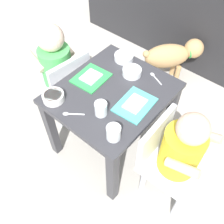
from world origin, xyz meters
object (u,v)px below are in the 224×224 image
at_px(water_cup_left, 114,133).
at_px(veggie_bowl_far, 132,71).
at_px(cereal_bowl_left_side, 124,57).
at_px(spoon_by_right_tray, 71,114).
at_px(seated_child_right, 179,150).
at_px(spoon_by_left_tray, 155,77).
at_px(dining_table, 112,103).
at_px(food_tray_left, 91,77).
at_px(water_cup_right, 101,109).
at_px(veggie_bowl_near, 53,97).
at_px(seated_child_left, 58,64).
at_px(dog, 173,55).
at_px(food_tray_right, 135,104).

height_order(water_cup_left, veggie_bowl_far, water_cup_left).
relative_size(cereal_bowl_left_side, spoon_by_right_tray, 1.20).
bearing_deg(seated_child_right, spoon_by_left_tray, 140.86).
distance_m(dining_table, food_tray_left, 0.17).
distance_m(water_cup_right, veggie_bowl_near, 0.24).
distance_m(dining_table, spoon_by_left_tray, 0.25).
relative_size(food_tray_left, cereal_bowl_left_side, 1.75).
xyz_separation_m(water_cup_right, veggie_bowl_near, (-0.23, -0.08, -0.01)).
relative_size(seated_child_left, spoon_by_right_tray, 7.37).
relative_size(seated_child_left, dog, 1.69).
height_order(seated_child_left, water_cup_right, seated_child_left).
bearing_deg(seated_child_left, dining_table, -0.57).
bearing_deg(dog, cereal_bowl_left_side, -96.59).
distance_m(dog, spoon_by_left_tray, 0.58).
xyz_separation_m(water_cup_right, spoon_by_left_tray, (0.05, 0.35, -0.03)).
bearing_deg(dining_table, seated_child_left, 179.43).
relative_size(dog, spoon_by_left_tray, 3.95).
relative_size(dog, food_tray_left, 2.08).
distance_m(dining_table, spoon_by_right_tray, 0.25).
xyz_separation_m(dog, food_tray_right, (0.19, -0.72, 0.24)).
bearing_deg(cereal_bowl_left_side, water_cup_left, -56.25).
bearing_deg(veggie_bowl_near, seated_child_right, 17.66).
distance_m(water_cup_left, spoon_by_right_tray, 0.23).
bearing_deg(cereal_bowl_left_side, food_tray_right, -42.39).
distance_m(food_tray_left, food_tray_right, 0.28).
bearing_deg(water_cup_left, veggie_bowl_far, 116.66).
relative_size(water_cup_left, cereal_bowl_left_side, 0.64).
bearing_deg(water_cup_right, dining_table, 110.77).
bearing_deg(veggie_bowl_near, water_cup_right, 19.69).
bearing_deg(food_tray_right, water_cup_left, -79.19).
bearing_deg(dining_table, spoon_by_right_tray, -101.48).
xyz_separation_m(food_tray_right, veggie_bowl_near, (-0.31, -0.22, 0.01)).
height_order(seated_child_right, food_tray_right, seated_child_right).
height_order(seated_child_left, cereal_bowl_left_side, seated_child_left).
xyz_separation_m(water_cup_right, cereal_bowl_left_side, (-0.16, 0.36, -0.01)).
bearing_deg(food_tray_right, veggie_bowl_far, 132.02).
bearing_deg(veggie_bowl_far, food_tray_left, -131.25).
bearing_deg(spoon_by_right_tray, dining_table, 78.52).
bearing_deg(water_cup_right, seated_child_right, 16.35).
height_order(dog, veggie_bowl_far, veggie_bowl_far).
xyz_separation_m(food_tray_left, water_cup_left, (0.32, -0.20, 0.02)).
relative_size(food_tray_left, food_tray_right, 0.92).
height_order(veggie_bowl_far, cereal_bowl_left_side, veggie_bowl_far).
bearing_deg(food_tray_left, water_cup_right, -35.93).
distance_m(dining_table, veggie_bowl_far, 0.19).
xyz_separation_m(veggie_bowl_far, veggie_bowl_near, (-0.17, -0.38, 0.00)).
relative_size(veggie_bowl_near, cereal_bowl_left_side, 0.99).
bearing_deg(veggie_bowl_near, dog, 82.41).
bearing_deg(water_cup_left, food_tray_left, 147.63).
bearing_deg(water_cup_right, veggie_bowl_far, 100.38).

